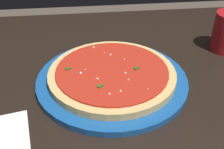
# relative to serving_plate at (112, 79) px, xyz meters

# --- Properties ---
(restaurant_table) EXTENTS (1.03, 0.92, 0.73)m
(restaurant_table) POSITION_rel_serving_plate_xyz_m (0.06, -0.04, -0.13)
(restaurant_table) COLOR black
(restaurant_table) RESTS_ON ground_plane
(serving_plate) EXTENTS (0.33, 0.33, 0.01)m
(serving_plate) POSITION_rel_serving_plate_xyz_m (0.00, 0.00, 0.00)
(serving_plate) COLOR #195199
(serving_plate) RESTS_ON restaurant_table
(pizza) EXTENTS (0.28, 0.28, 0.02)m
(pizza) POSITION_rel_serving_plate_xyz_m (-0.00, -0.00, 0.02)
(pizza) COLOR #DBB26B
(pizza) RESTS_ON serving_plate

